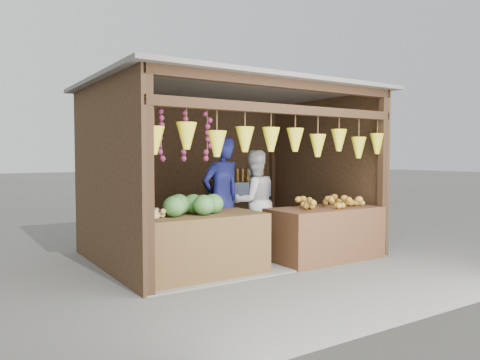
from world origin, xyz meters
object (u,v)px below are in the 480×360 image
object	(u,v)px
counter_left	(199,245)
man_standing	(221,199)
counter_right	(325,233)
vendor_seated	(120,209)
woman_standing	(253,202)

from	to	relation	value
counter_left	man_standing	xyz separation A→B (m)	(0.72, 0.64, 0.53)
counter_right	man_standing	world-z (taller)	man_standing
vendor_seated	man_standing	bearing A→B (deg)	-170.50
counter_left	counter_right	size ratio (longest dim) A/B	0.99
counter_left	vendor_seated	size ratio (longest dim) A/B	1.76
counter_right	woman_standing	distance (m)	1.25
woman_standing	counter_right	bearing A→B (deg)	128.69
counter_left	woman_standing	xyz separation A→B (m)	(1.44, 0.82, 0.43)
counter_right	vendor_seated	distance (m)	3.08
counter_right	man_standing	xyz separation A→B (m)	(-1.38, 0.78, 0.54)
man_standing	vendor_seated	size ratio (longest dim) A/B	1.89
counter_left	man_standing	world-z (taller)	man_standing
man_standing	woman_standing	world-z (taller)	man_standing
counter_right	vendor_seated	bearing A→B (deg)	154.27
man_standing	woman_standing	xyz separation A→B (m)	(0.72, 0.18, -0.10)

